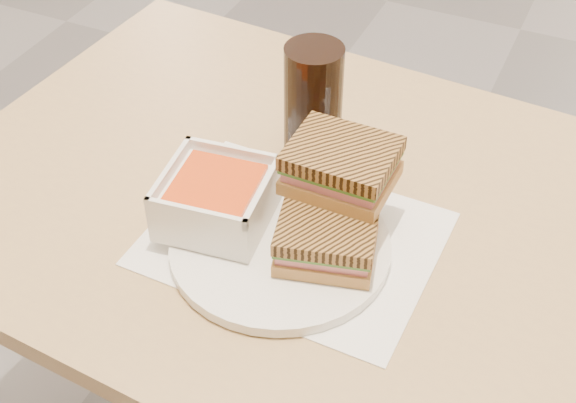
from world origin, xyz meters
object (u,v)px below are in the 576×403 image
at_px(main_table, 381,291).
at_px(soup_bowl, 217,200).
at_px(plate, 280,246).
at_px(cola_glass, 313,103).
at_px(panini_lower, 327,239).

xyz_separation_m(main_table, soup_bowl, (-0.19, -0.09, 0.16)).
bearing_deg(plate, main_table, 40.82).
xyz_separation_m(main_table, cola_glass, (-0.15, 0.10, 0.20)).
xyz_separation_m(main_table, plate, (-0.10, -0.09, 0.12)).
xyz_separation_m(plate, panini_lower, (0.06, 0.00, 0.03)).
height_order(main_table, soup_bowl, soup_bowl).
xyz_separation_m(plate, cola_glass, (-0.04, 0.19, 0.07)).
distance_m(panini_lower, cola_glass, 0.22).
bearing_deg(panini_lower, cola_glass, 117.72).
relative_size(plate, panini_lower, 2.02).
bearing_deg(plate, cola_glass, 102.13).
height_order(panini_lower, cola_glass, cola_glass).
distance_m(main_table, panini_lower, 0.19).
distance_m(plate, panini_lower, 0.07).
distance_m(soup_bowl, panini_lower, 0.14).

